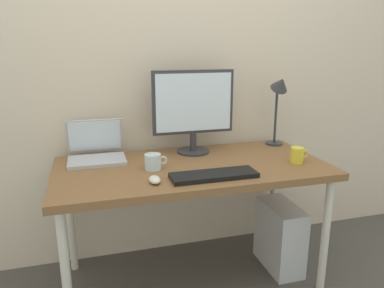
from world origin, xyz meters
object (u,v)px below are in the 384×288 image
at_px(coffee_mug, 297,155).
at_px(glass_cup, 153,162).
at_px(monitor, 193,107).
at_px(computer_tower, 280,236).
at_px(laptop, 96,150).
at_px(mouse, 155,180).
at_px(keyboard, 214,175).
at_px(desk, 192,175).
at_px(desk_lamp, 279,95).

bearing_deg(coffee_mug, glass_cup, 172.04).
relative_size(monitor, computer_tower, 1.20).
relative_size(laptop, coffee_mug, 2.94).
distance_m(mouse, computer_tower, 0.99).
height_order(monitor, keyboard, monitor).
bearing_deg(coffee_mug, desk, 167.84).
distance_m(monitor, desk_lamp, 0.57).
height_order(desk_lamp, mouse, desk_lamp).
bearing_deg(glass_cup, desk, 3.46).
bearing_deg(mouse, glass_cup, 81.76).
distance_m(desk, mouse, 0.34).
relative_size(desk, coffee_mug, 13.71).
bearing_deg(computer_tower, keyboard, -158.98).
bearing_deg(keyboard, laptop, 139.67).
bearing_deg(coffee_mug, mouse, -173.63).
xyz_separation_m(coffee_mug, computer_tower, (-0.01, 0.10, -0.56)).
bearing_deg(monitor, glass_cup, -140.29).
bearing_deg(glass_cup, coffee_mug, -7.96).
height_order(desk_lamp, keyboard, desk_lamp).
xyz_separation_m(monitor, coffee_mug, (0.51, -0.36, -0.24)).
xyz_separation_m(desk, desk_lamp, (0.65, 0.23, 0.40)).
relative_size(laptop, glass_cup, 2.58).
xyz_separation_m(desk, laptop, (-0.51, 0.25, 0.12)).
bearing_deg(desk_lamp, monitor, -179.92).
height_order(keyboard, glass_cup, glass_cup).
distance_m(keyboard, mouse, 0.30).
bearing_deg(computer_tower, desk, 177.47).
distance_m(desk, laptop, 0.58).
height_order(mouse, computer_tower, mouse).
height_order(monitor, computer_tower, monitor).
distance_m(desk, desk_lamp, 0.79).
xyz_separation_m(laptop, desk_lamp, (1.15, -0.02, 0.28)).
distance_m(desk_lamp, coffee_mug, 0.47).
distance_m(desk, glass_cup, 0.24).
relative_size(mouse, coffee_mug, 0.83).
xyz_separation_m(desk, mouse, (-0.25, -0.22, 0.08)).
bearing_deg(mouse, coffee_mug, 6.37).
height_order(desk, computer_tower, desk).
xyz_separation_m(laptop, keyboard, (0.56, -0.47, -0.05)).
xyz_separation_m(desk, coffee_mug, (0.58, -0.13, 0.10)).
distance_m(desk, keyboard, 0.24).
xyz_separation_m(desk, computer_tower, (0.57, -0.03, -0.46)).
relative_size(coffee_mug, computer_tower, 0.26).
bearing_deg(keyboard, coffee_mug, 10.46).
distance_m(desk, computer_tower, 0.73).
distance_m(monitor, keyboard, 0.53).
bearing_deg(mouse, computer_tower, 13.30).
distance_m(monitor, computer_tower, 0.97).
bearing_deg(laptop, computer_tower, -14.36).
bearing_deg(keyboard, desk, 102.78).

